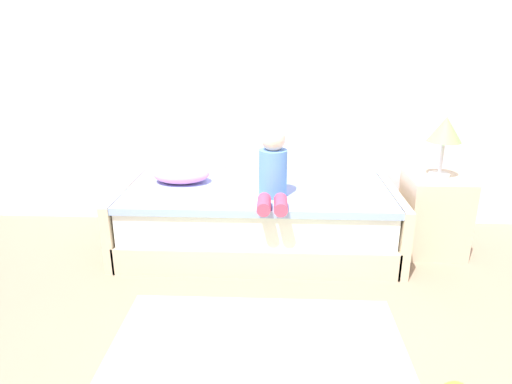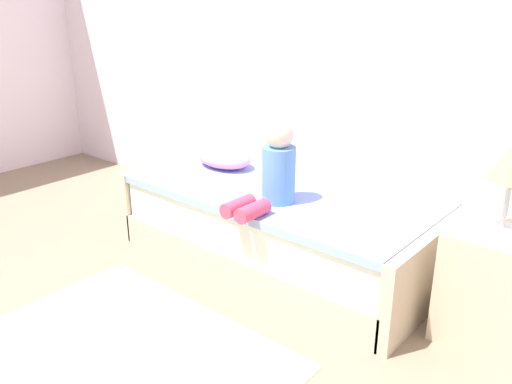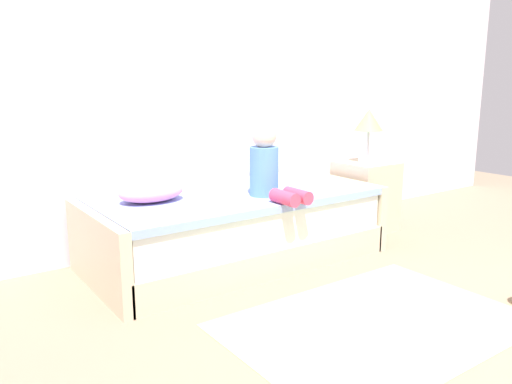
{
  "view_description": "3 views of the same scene",
  "coord_description": "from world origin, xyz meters",
  "px_view_note": "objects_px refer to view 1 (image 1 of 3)",
  "views": [
    {
      "loc": [
        -0.19,
        -1.26,
        1.6
      ],
      "look_at": [
        -0.32,
        1.75,
        0.55
      ],
      "focal_mm": 31.71,
      "sensor_mm": 36.0,
      "label": 1
    },
    {
      "loc": [
        1.65,
        -0.57,
        1.7
      ],
      "look_at": [
        -0.32,
        1.75,
        0.55
      ],
      "focal_mm": 37.56,
      "sensor_mm": 36.0,
      "label": 2
    },
    {
      "loc": [
        -2.27,
        -0.99,
        1.28
      ],
      "look_at": [
        -0.32,
        1.75,
        0.55
      ],
      "focal_mm": 35.85,
      "sensor_mm": 36.0,
      "label": 3
    }
  ],
  "objects_px": {
    "child_figure": "(273,170)",
    "pillow": "(181,174)",
    "bed": "(257,218)",
    "table_lamp": "(445,132)",
    "nightstand": "(434,215)"
  },
  "relations": [
    {
      "from": "child_figure",
      "to": "pillow",
      "type": "distance_m",
      "value": 0.8
    },
    {
      "from": "bed",
      "to": "table_lamp",
      "type": "distance_m",
      "value": 1.52
    },
    {
      "from": "nightstand",
      "to": "child_figure",
      "type": "xyz_separation_m",
      "value": [
        -1.23,
        -0.23,
        0.4
      ]
    },
    {
      "from": "nightstand",
      "to": "table_lamp",
      "type": "height_order",
      "value": "table_lamp"
    },
    {
      "from": "bed",
      "to": "table_lamp",
      "type": "xyz_separation_m",
      "value": [
        1.35,
        0.0,
        0.69
      ]
    },
    {
      "from": "pillow",
      "to": "table_lamp",
      "type": "bearing_deg",
      "value": -2.91
    },
    {
      "from": "bed",
      "to": "table_lamp",
      "type": "height_order",
      "value": "table_lamp"
    },
    {
      "from": "nightstand",
      "to": "child_figure",
      "type": "relative_size",
      "value": 1.18
    },
    {
      "from": "nightstand",
      "to": "child_figure",
      "type": "height_order",
      "value": "child_figure"
    },
    {
      "from": "table_lamp",
      "to": "nightstand",
      "type": "bearing_deg",
      "value": -116.57
    },
    {
      "from": "table_lamp",
      "to": "pillow",
      "type": "bearing_deg",
      "value": 177.09
    },
    {
      "from": "nightstand",
      "to": "table_lamp",
      "type": "distance_m",
      "value": 0.64
    },
    {
      "from": "pillow",
      "to": "child_figure",
      "type": "bearing_deg",
      "value": -24.48
    },
    {
      "from": "bed",
      "to": "pillow",
      "type": "height_order",
      "value": "pillow"
    },
    {
      "from": "bed",
      "to": "nightstand",
      "type": "bearing_deg",
      "value": 0.04
    }
  ]
}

